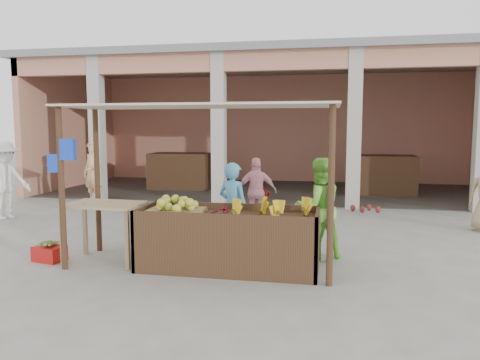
% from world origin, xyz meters
% --- Properties ---
extents(ground, '(60.00, 60.00, 0.00)m').
position_xyz_m(ground, '(0.00, 0.00, 0.00)').
color(ground, gray).
rests_on(ground, ground).
extents(market_building, '(14.40, 6.40, 4.20)m').
position_xyz_m(market_building, '(0.05, 8.93, 2.70)').
color(market_building, tan).
rests_on(market_building, ground).
extents(fruit_stall, '(2.60, 0.95, 0.80)m').
position_xyz_m(fruit_stall, '(0.50, 0.00, 0.40)').
color(fruit_stall, '#4C2E1E').
rests_on(fruit_stall, ground).
extents(stall_awning, '(4.09, 1.35, 2.39)m').
position_xyz_m(stall_awning, '(-0.01, 0.06, 1.98)').
color(stall_awning, '#4C2E1E').
rests_on(stall_awning, ground).
extents(banana_heap, '(1.09, 0.60, 0.20)m').
position_xyz_m(banana_heap, '(1.05, 0.02, 0.90)').
color(banana_heap, yellow).
rests_on(banana_heap, fruit_stall).
extents(melon_tray, '(0.80, 0.70, 0.21)m').
position_xyz_m(melon_tray, '(-0.30, -0.03, 0.90)').
color(melon_tray, '#95784D').
rests_on(melon_tray, fruit_stall).
extents(berry_heap, '(0.44, 0.36, 0.14)m').
position_xyz_m(berry_heap, '(0.46, -0.05, 0.87)').
color(berry_heap, maroon).
rests_on(berry_heap, fruit_stall).
extents(side_table, '(1.17, 0.82, 0.91)m').
position_xyz_m(side_table, '(-1.44, 0.02, 0.77)').
color(side_table, tan).
rests_on(side_table, ground).
extents(papaya_pile, '(0.76, 0.44, 0.22)m').
position_xyz_m(papaya_pile, '(-1.44, 0.02, 1.02)').
color(papaya_pile, '#438B2D').
rests_on(papaya_pile, side_table).
extents(red_crate, '(0.51, 0.41, 0.23)m').
position_xyz_m(red_crate, '(-2.31, -0.12, 0.12)').
color(red_crate, '#B21513').
rests_on(red_crate, ground).
extents(plantain_bundle, '(0.34, 0.24, 0.07)m').
position_xyz_m(plantain_bundle, '(-2.31, -0.12, 0.27)').
color(plantain_bundle, '#58832F').
rests_on(plantain_bundle, red_crate).
extents(produce_sacks, '(1.06, 0.79, 0.64)m').
position_xyz_m(produce_sacks, '(2.80, 5.19, 0.32)').
color(produce_sacks, maroon).
rests_on(produce_sacks, ground).
extents(vendor_blue, '(0.73, 0.65, 1.60)m').
position_xyz_m(vendor_blue, '(0.39, 0.87, 0.80)').
color(vendor_blue, '#51A0CF').
rests_on(vendor_blue, ground).
extents(vendor_green, '(0.93, 0.77, 1.68)m').
position_xyz_m(vendor_green, '(1.76, 0.87, 0.84)').
color(vendor_green, '#7FD846').
rests_on(vendor_green, ground).
extents(motorcycle, '(1.22, 1.91, 0.95)m').
position_xyz_m(motorcycle, '(0.35, 1.93, 0.47)').
color(motorcycle, '#8B0707').
rests_on(motorcycle, ground).
extents(shopper_a, '(1.08, 1.37, 1.91)m').
position_xyz_m(shopper_a, '(-5.25, 2.73, 0.96)').
color(shopper_a, white).
rests_on(shopper_a, ground).
extents(shopper_b, '(0.97, 0.64, 1.53)m').
position_xyz_m(shopper_b, '(0.42, 3.14, 0.76)').
color(shopper_b, '#D38893').
rests_on(shopper_b, ground).
extents(shopper_e, '(0.79, 0.70, 1.76)m').
position_xyz_m(shopper_e, '(-4.29, 4.95, 0.88)').
color(shopper_e, '#E5AF78').
rests_on(shopper_e, ground).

